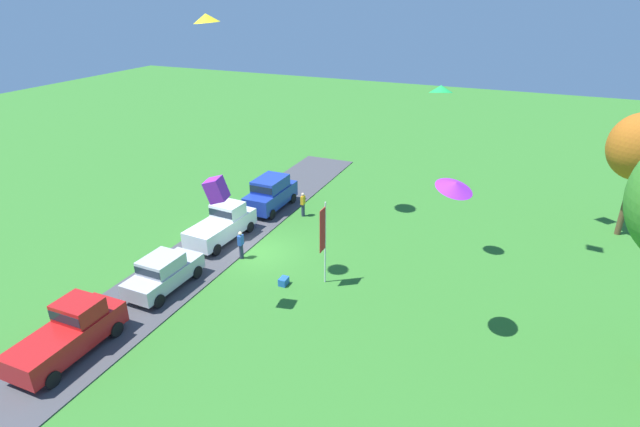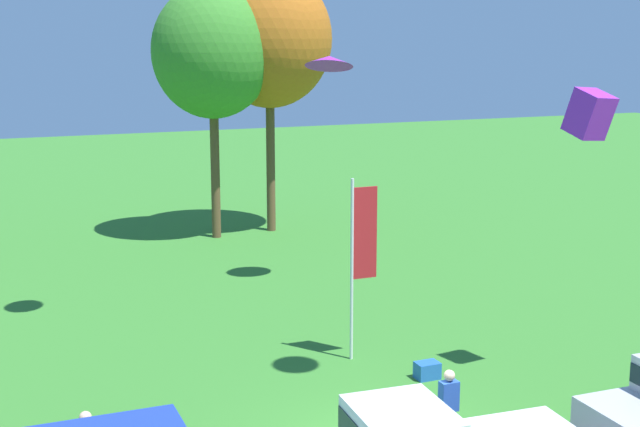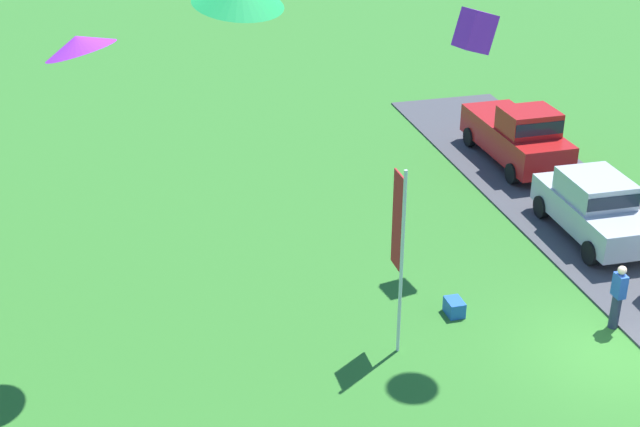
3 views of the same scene
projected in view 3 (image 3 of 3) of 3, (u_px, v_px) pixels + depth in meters
ground_plane at (611, 354)px, 20.79m from camera, size 120.00×120.00×0.00m
car_sedan_by_flagpole at (594, 205)px, 25.58m from camera, size 4.44×2.03×1.84m
car_pickup_far_end at (519, 135)px, 30.41m from camera, size 5.02×2.09×2.14m
person_on_lawn at (618, 296)px, 21.42m from camera, size 0.36×0.24×1.71m
flag_banner at (399, 236)px, 19.83m from camera, size 0.71×0.08×4.62m
cooler_box at (454, 307)px, 22.25m from camera, size 0.56×0.40×0.40m
kite_delta_topmost at (78, 43)px, 18.09m from camera, size 2.09×2.10×0.73m
kite_box_high_left at (475, 31)px, 22.61m from camera, size 0.91×1.08×1.21m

